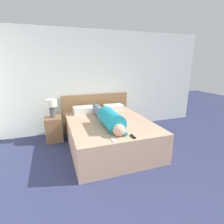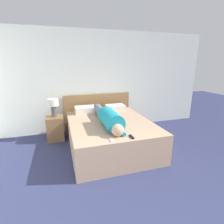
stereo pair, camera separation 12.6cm
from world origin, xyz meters
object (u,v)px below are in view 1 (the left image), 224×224
(person_lying, at_px, (108,118))
(cell_phone, at_px, (114,140))
(table_lamp, at_px, (52,105))
(tv_remote, at_px, (133,136))
(nightstand, at_px, (54,129))
(pillow_near_headboard, at_px, (84,110))
(pillow_second, at_px, (114,108))
(bed, at_px, (110,134))

(person_lying, height_order, cell_phone, person_lying)
(table_lamp, height_order, tv_remote, table_lamp)
(nightstand, height_order, cell_phone, cell_phone)
(table_lamp, bearing_deg, pillow_near_headboard, 3.94)
(pillow_near_headboard, relative_size, pillow_second, 1.05)
(nightstand, distance_m, person_lying, 1.49)
(pillow_near_headboard, height_order, cell_phone, pillow_near_headboard)
(table_lamp, bearing_deg, pillow_second, 1.92)
(pillow_near_headboard, relative_size, cell_phone, 3.84)
(nightstand, distance_m, pillow_second, 1.57)
(tv_remote, bearing_deg, cell_phone, -176.53)
(table_lamp, xyz_separation_m, cell_phone, (0.90, -1.69, -0.26))
(pillow_near_headboard, bearing_deg, person_lying, -73.43)
(table_lamp, bearing_deg, nightstand, 0.00)
(table_lamp, height_order, person_lying, table_lamp)
(person_lying, bearing_deg, table_lamp, 137.30)
(bed, bearing_deg, table_lamp, 145.62)
(pillow_near_headboard, distance_m, cell_phone, 1.75)
(tv_remote, bearing_deg, pillow_near_headboard, 106.36)
(pillow_near_headboard, xyz_separation_m, cell_phone, (0.15, -1.74, -0.07))
(tv_remote, bearing_deg, nightstand, 126.75)
(nightstand, xyz_separation_m, table_lamp, (0.00, 0.00, 0.57))
(pillow_near_headboard, relative_size, tv_remote, 3.33)
(table_lamp, relative_size, pillow_second, 0.89)
(pillow_near_headboard, height_order, tv_remote, pillow_near_headboard)
(nightstand, distance_m, pillow_near_headboard, 0.84)
(pillow_near_headboard, bearing_deg, tv_remote, -73.64)
(nightstand, height_order, person_lying, person_lying)
(bed, distance_m, nightstand, 1.37)
(table_lamp, bearing_deg, person_lying, -42.70)
(nightstand, distance_m, tv_remote, 2.11)
(person_lying, xyz_separation_m, cell_phone, (-0.15, -0.73, -0.14))
(pillow_second, height_order, cell_phone, pillow_second)
(bed, bearing_deg, pillow_second, 64.66)
(table_lamp, distance_m, cell_phone, 1.93)
(bed, height_order, pillow_near_headboard, pillow_near_headboard)
(tv_remote, bearing_deg, bed, 97.19)
(pillow_second, bearing_deg, bed, -115.34)
(nightstand, height_order, pillow_near_headboard, pillow_near_headboard)
(nightstand, bearing_deg, pillow_second, 1.92)
(bed, bearing_deg, tv_remote, -82.81)
(person_lying, xyz_separation_m, tv_remote, (0.20, -0.71, -0.13))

